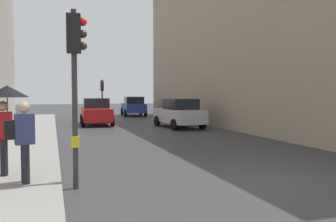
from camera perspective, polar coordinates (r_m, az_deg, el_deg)
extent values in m
plane|color=#38383A|center=(9.05, 14.83, -10.67)|extent=(120.00, 120.00, 0.00)
cube|color=gray|center=(13.56, -24.18, -5.92)|extent=(3.06, 40.00, 0.16)
cube|color=gray|center=(24.86, 21.03, 12.28)|extent=(12.00, 28.29, 12.42)
cylinder|color=#2D2D2D|center=(29.85, -10.78, 2.00)|extent=(0.12, 0.12, 3.23)
cube|color=black|center=(29.85, -10.80, 4.10)|extent=(0.25, 0.31, 0.84)
cube|color=yellow|center=(29.86, -10.77, 0.91)|extent=(0.21, 0.17, 0.24)
sphere|color=red|center=(29.67, -10.74, 4.61)|extent=(0.18, 0.18, 0.18)
sphere|color=#2D231E|center=(29.66, -10.73, 4.11)|extent=(0.18, 0.18, 0.18)
sphere|color=#2D231E|center=(29.66, -10.73, 3.61)|extent=(0.18, 0.18, 0.18)
cylinder|color=#2D2D2D|center=(7.85, -15.11, 1.73)|extent=(0.12, 0.12, 3.93)
cube|color=black|center=(7.95, -15.26, 12.19)|extent=(0.33, 0.27, 0.84)
cube|color=yellow|center=(7.92, -15.02, -4.89)|extent=(0.18, 0.22, 0.24)
sphere|color=red|center=(7.99, -13.88, 14.06)|extent=(0.18, 0.18, 0.18)
sphere|color=#2D231E|center=(7.94, -13.85, 12.22)|extent=(0.18, 0.18, 0.18)
sphere|color=#2D231E|center=(7.90, -13.83, 10.35)|extent=(0.18, 0.18, 0.18)
cube|color=navy|center=(32.30, -5.71, 0.52)|extent=(2.12, 4.33, 0.80)
cube|color=black|center=(32.03, -5.65, 1.79)|extent=(1.75, 2.12, 0.64)
cylinder|color=black|center=(33.54, -7.56, -0.08)|extent=(0.27, 0.66, 0.64)
cylinder|color=black|center=(33.79, -4.53, -0.04)|extent=(0.27, 0.66, 0.64)
cylinder|color=black|center=(30.86, -6.99, -0.35)|extent=(0.27, 0.66, 0.64)
cylinder|color=black|center=(31.14, -3.71, -0.30)|extent=(0.27, 0.66, 0.64)
cube|color=#BCBCC1|center=(21.22, 1.78, -0.77)|extent=(2.11, 4.32, 0.80)
cube|color=black|center=(20.96, 2.07, 1.15)|extent=(1.75, 2.12, 0.64)
cylinder|color=black|center=(22.14, -1.80, -1.65)|extent=(0.27, 0.65, 0.64)
cylinder|color=black|center=(22.85, 2.42, -1.51)|extent=(0.27, 0.65, 0.64)
cylinder|color=black|center=(19.66, 1.03, -2.24)|extent=(0.27, 0.65, 0.64)
cylinder|color=black|center=(20.45, 5.65, -2.05)|extent=(0.27, 0.65, 0.64)
cube|color=red|center=(23.36, -11.72, -0.49)|extent=(1.99, 4.28, 0.80)
cube|color=black|center=(23.57, -11.78, 1.30)|extent=(1.69, 2.07, 0.64)
cylinder|color=black|center=(22.13, -9.13, -1.69)|extent=(0.25, 0.65, 0.64)
cylinder|color=black|center=(21.99, -13.79, -1.77)|extent=(0.25, 0.65, 0.64)
cylinder|color=black|center=(24.80, -9.86, -1.19)|extent=(0.25, 0.65, 0.64)
cylinder|color=black|center=(24.68, -14.02, -1.26)|extent=(0.25, 0.65, 0.64)
cylinder|color=black|center=(9.31, -25.34, -6.80)|extent=(0.16, 0.16, 0.85)
cylinder|color=black|center=(9.12, -25.41, -7.00)|extent=(0.16, 0.16, 0.85)
cube|color=red|center=(9.12, -25.48, -2.22)|extent=(0.42, 0.28, 0.66)
sphere|color=tan|center=(9.09, -25.55, 0.73)|extent=(0.24, 0.24, 0.24)
cylinder|color=black|center=(9.09, -24.89, -0.64)|extent=(0.02, 0.02, 0.90)
cone|color=black|center=(9.08, -24.97, 2.95)|extent=(1.00, 1.00, 0.28)
cylinder|color=black|center=(8.32, -22.51, -7.88)|extent=(0.16, 0.16, 0.85)
cylinder|color=black|center=(8.13, -22.36, -8.14)|extent=(0.16, 0.16, 0.85)
cube|color=navy|center=(8.12, -22.54, -2.77)|extent=(0.44, 0.32, 0.66)
sphere|color=tan|center=(8.09, -22.61, 0.55)|extent=(0.24, 0.24, 0.24)
cube|color=black|center=(8.09, -24.66, -2.83)|extent=(0.25, 0.31, 0.40)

